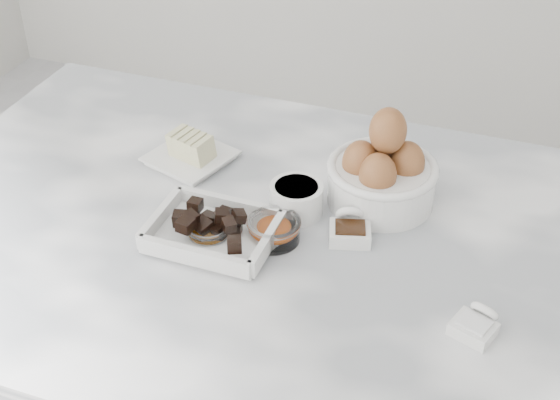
# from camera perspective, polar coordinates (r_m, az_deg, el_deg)

# --- Properties ---
(marble_slab) EXTENTS (1.20, 0.80, 0.04)m
(marble_slab) POSITION_cam_1_polar(r_m,az_deg,el_deg) (1.22, -1.36, -2.86)
(marble_slab) COLOR white
(marble_slab) RESTS_ON cabinet
(chocolate_dish) EXTENTS (0.19, 0.15, 0.05)m
(chocolate_dish) POSITION_cam_1_polar(r_m,az_deg,el_deg) (1.18, -4.94, -2.12)
(chocolate_dish) COLOR white
(chocolate_dish) RESTS_ON marble_slab
(butter_plate) EXTENTS (0.16, 0.16, 0.05)m
(butter_plate) POSITION_cam_1_polar(r_m,az_deg,el_deg) (1.37, -6.67, 3.53)
(butter_plate) COLOR white
(butter_plate) RESTS_ON marble_slab
(sugar_ramekin) EXTENTS (0.09, 0.09, 0.05)m
(sugar_ramekin) POSITION_cam_1_polar(r_m,az_deg,el_deg) (1.23, 1.20, 0.14)
(sugar_ramekin) COLOR white
(sugar_ramekin) RESTS_ON marble_slab
(egg_bowl) EXTENTS (0.18, 0.18, 0.17)m
(egg_bowl) POSITION_cam_1_polar(r_m,az_deg,el_deg) (1.25, 7.50, 2.01)
(egg_bowl) COLOR white
(egg_bowl) RESTS_ON marble_slab
(honey_bowl) EXTENTS (0.07, 0.07, 0.03)m
(honey_bowl) POSITION_cam_1_polar(r_m,az_deg,el_deg) (1.19, -5.25, -2.36)
(honey_bowl) COLOR white
(honey_bowl) RESTS_ON marble_slab
(zest_bowl) EXTENTS (0.08, 0.08, 0.04)m
(zest_bowl) POSITION_cam_1_polar(r_m,az_deg,el_deg) (1.18, -0.44, -2.14)
(zest_bowl) COLOR white
(zest_bowl) RESTS_ON marble_slab
(vanilla_spoon) EXTENTS (0.07, 0.09, 0.05)m
(vanilla_spoon) POSITION_cam_1_polar(r_m,az_deg,el_deg) (1.19, 5.13, -2.09)
(vanilla_spoon) COLOR white
(vanilla_spoon) RESTS_ON marble_slab
(salt_spoon) EXTENTS (0.07, 0.08, 0.04)m
(salt_spoon) POSITION_cam_1_polar(r_m,az_deg,el_deg) (1.07, 14.15, -8.79)
(salt_spoon) COLOR white
(salt_spoon) RESTS_ON marble_slab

